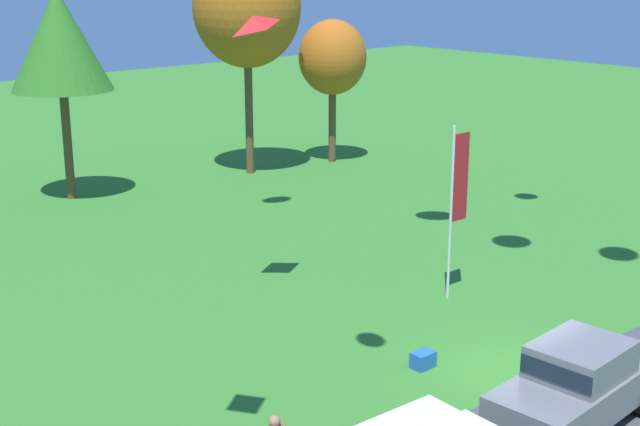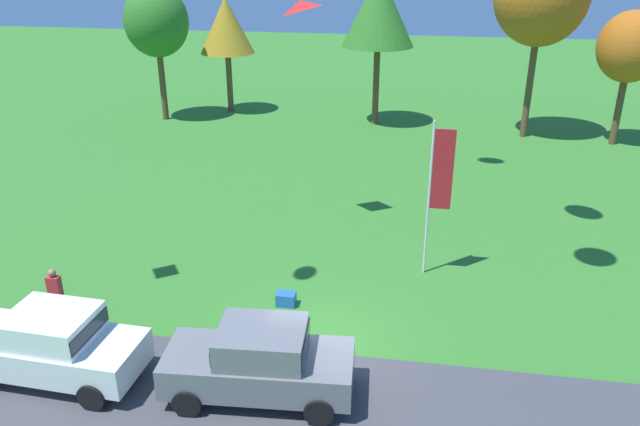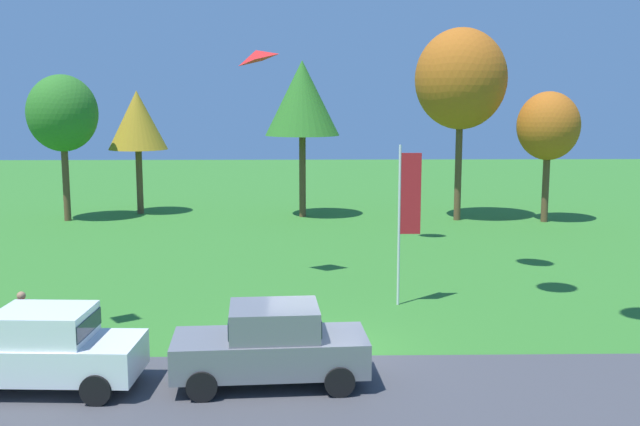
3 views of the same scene
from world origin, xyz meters
TOP-DOWN VIEW (x-y plane):
  - ground_plane at (0.00, 0.00)m, footprint 120.00×120.00m
  - pavement_strip at (0.00, -2.76)m, footprint 36.00×4.40m
  - car_sedan_near_entrance at (-6.19, -2.58)m, footprint 4.48×2.13m
  - car_sedan_by_flagpole at (-1.08, -2.39)m, footprint 4.51×2.19m
  - person_beside_suv at (-7.49, -0.29)m, footprint 0.36×0.24m
  - tree_right_of_center at (-13.04, 21.06)m, footprint 3.66×3.66m
  - tree_far_right at (-9.67, 23.47)m, footprint 3.28×3.28m
  - tree_far_left at (-0.45, 22.12)m, footprint 4.03×4.03m
  - tree_lone_near at (7.88, 20.85)m, footprint 4.80×4.80m
  - tree_left_of_center at (12.40, 20.18)m, footprint 3.25×3.25m
  - flag_banner at (2.88, 4.33)m, footprint 0.71×0.08m
  - cooler_box at (-1.36, 1.65)m, footprint 0.56×0.40m
  - kite_diamond_topmost at (-1.97, 7.38)m, footprint 1.23×0.98m

SIDE VIEW (x-z plane):
  - ground_plane at x=0.00m, z-range 0.00..0.00m
  - pavement_strip at x=0.00m, z-range 0.00..0.06m
  - cooler_box at x=-1.36m, z-range 0.00..0.40m
  - person_beside_suv at x=-7.49m, z-range 0.02..1.73m
  - car_sedan_near_entrance at x=-6.19m, z-range 0.12..1.96m
  - car_sedan_by_flagpole at x=-1.08m, z-range 0.12..1.96m
  - flag_banner at x=2.88m, z-range 0.68..5.78m
  - tree_left_of_center at x=12.40m, z-range 1.60..8.45m
  - tree_far_right at x=-9.67m, z-range 1.77..8.69m
  - tree_right_of_center at x=-13.04m, z-range 1.82..9.54m
  - tree_far_left at x=-0.45m, z-range 2.20..10.72m
  - tree_lone_near at x=7.88m, z-range 2.40..12.54m
  - kite_diamond_topmost at x=-1.97m, z-range 7.66..8.28m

